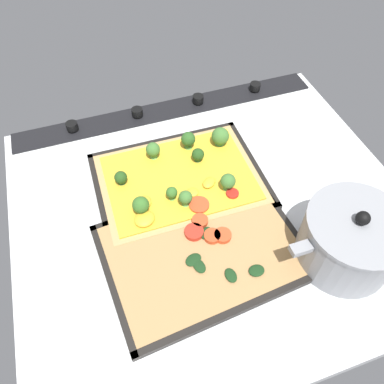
{
  "coord_description": "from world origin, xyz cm",
  "views": [
    {
      "loc": [
        19.39,
        42.82,
        63.67
      ],
      "look_at": [
        3.95,
        -2.25,
        3.87
      ],
      "focal_mm": 35.76,
      "sensor_mm": 36.0,
      "label": 1
    }
  ],
  "objects_px": {
    "baking_tray_front": "(179,182)",
    "cooking_pot": "(350,240)",
    "broccoli_pizza": "(180,177)",
    "veggie_pizza_back": "(204,248)",
    "baking_tray_back": "(203,251)"
  },
  "relations": [
    {
      "from": "broccoli_pizza",
      "to": "baking_tray_back",
      "type": "height_order",
      "value": "broccoli_pizza"
    },
    {
      "from": "veggie_pizza_back",
      "to": "cooking_pot",
      "type": "height_order",
      "value": "cooking_pot"
    },
    {
      "from": "broccoli_pizza",
      "to": "veggie_pizza_back",
      "type": "distance_m",
      "value": 0.18
    },
    {
      "from": "baking_tray_front",
      "to": "cooking_pot",
      "type": "distance_m",
      "value": 0.36
    },
    {
      "from": "baking_tray_front",
      "to": "veggie_pizza_back",
      "type": "distance_m",
      "value": 0.18
    },
    {
      "from": "baking_tray_front",
      "to": "cooking_pot",
      "type": "height_order",
      "value": "cooking_pot"
    },
    {
      "from": "baking_tray_front",
      "to": "baking_tray_back",
      "type": "relative_size",
      "value": 0.93
    },
    {
      "from": "broccoli_pizza",
      "to": "veggie_pizza_back",
      "type": "height_order",
      "value": "broccoli_pizza"
    },
    {
      "from": "cooking_pot",
      "to": "baking_tray_front",
      "type": "bearing_deg",
      "value": -49.25
    },
    {
      "from": "baking_tray_front",
      "to": "veggie_pizza_back",
      "type": "xyz_separation_m",
      "value": [
        0.01,
        0.18,
        0.01
      ]
    },
    {
      "from": "broccoli_pizza",
      "to": "baking_tray_front",
      "type": "bearing_deg",
      "value": 14.5
    },
    {
      "from": "baking_tray_front",
      "to": "cooking_pot",
      "type": "xyz_separation_m",
      "value": [
        -0.23,
        0.27,
        0.05
      ]
    },
    {
      "from": "veggie_pizza_back",
      "to": "cooking_pot",
      "type": "distance_m",
      "value": 0.26
    },
    {
      "from": "baking_tray_back",
      "to": "veggie_pizza_back",
      "type": "distance_m",
      "value": 0.01
    },
    {
      "from": "baking_tray_front",
      "to": "veggie_pizza_back",
      "type": "relative_size",
      "value": 0.99
    }
  ]
}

